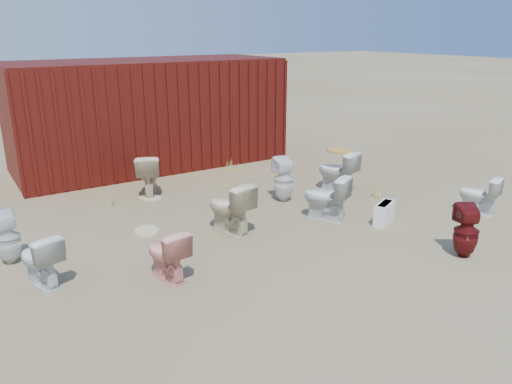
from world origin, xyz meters
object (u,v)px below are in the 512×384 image
toilet_front_maroon (466,231)px  loose_tank (384,213)px  shipping_container (149,113)px  toilet_back_beige_right (149,174)px  toilet_back_yellowlid (337,171)px  toilet_front_a (40,260)px  toilet_front_c (326,197)px  toilet_front_e (479,195)px  toilet_front_pink (167,254)px  toilet_back_a (7,238)px  toilet_back_beige_left (230,207)px  toilet_back_e (284,179)px

toilet_front_maroon → loose_tank: toilet_front_maroon is taller
shipping_container → loose_tank: (1.79, -5.71, -1.02)m
toilet_back_beige_right → toilet_back_yellowlid: bearing=174.2°
toilet_front_a → toilet_back_beige_right: 3.63m
toilet_front_maroon → toilet_back_beige_right: bearing=-28.8°
toilet_front_c → toilet_front_e: size_ratio=1.15×
toilet_front_a → toilet_front_pink: toilet_front_a is taller
toilet_back_a → toilet_front_a: bearing=100.0°
toilet_back_beige_left → toilet_front_a: bearing=-8.1°
toilet_back_a → toilet_back_yellowlid: toilet_back_yellowlid is taller
toilet_front_maroon → toilet_back_e: size_ratio=0.92×
toilet_front_maroon → shipping_container: bearing=-43.2°
toilet_front_c → toilet_front_e: (2.41, -1.19, -0.05)m
toilet_front_pink → toilet_back_e: bearing=-159.2°
toilet_front_a → toilet_front_maroon: toilet_front_maroon is taller
toilet_front_c → toilet_back_yellowlid: 1.59m
toilet_back_beige_right → toilet_back_e: bearing=162.9°
shipping_container → toilet_back_e: size_ratio=7.28×
shipping_container → toilet_front_pink: size_ratio=8.79×
toilet_front_c → toilet_back_a: (-4.69, 1.05, -0.02)m
toilet_front_a → loose_tank: bearing=153.9°
toilet_back_yellowlid → toilet_back_beige_left: bearing=-3.1°
toilet_back_beige_left → toilet_front_e: bearing=146.4°
toilet_front_a → toilet_back_beige_left: size_ratio=0.83×
shipping_container → toilet_front_e: bearing=-60.7°
toilet_back_e → toilet_front_maroon: bearing=116.3°
toilet_front_e → toilet_back_beige_right: size_ratio=0.83×
toilet_front_c → toilet_back_a: toilet_front_c is taller
toilet_back_beige_right → toilet_back_e: 2.59m
loose_tank → toilet_front_e: bearing=-42.8°
toilet_front_pink → toilet_back_a: toilet_back_a is taller
toilet_back_yellowlid → loose_tank: size_ratio=1.63×
toilet_front_c → toilet_back_beige_right: size_ratio=0.96×
toilet_front_pink → toilet_back_beige_left: toilet_back_beige_left is taller
toilet_front_maroon → toilet_front_a: bearing=8.6°
toilet_front_e → toilet_back_beige_left: toilet_back_beige_left is taller
toilet_front_e → toilet_front_a: bearing=-28.1°
shipping_container → toilet_back_beige_right: bearing=-112.4°
toilet_front_maroon → toilet_back_beige_right: (-2.71, 5.00, 0.02)m
toilet_front_a → toilet_front_maroon: size_ratio=0.91×
toilet_back_a → toilet_back_yellowlid: (5.87, 0.01, 0.04)m
toilet_front_maroon → toilet_back_yellowlid: 3.26m
toilet_back_a → toilet_back_e: (4.66, 0.11, 0.04)m
shipping_container → toilet_back_e: shipping_container is taller
toilet_front_maroon → toilet_back_beige_right: size_ratio=0.94×
toilet_front_e → toilet_back_beige_right: bearing=-59.4°
toilet_front_c → toilet_back_e: 1.16m
toilet_front_c → toilet_back_beige_right: bearing=-82.0°
toilet_front_pink → loose_tank: size_ratio=1.37×
toilet_front_a → loose_tank: 5.21m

